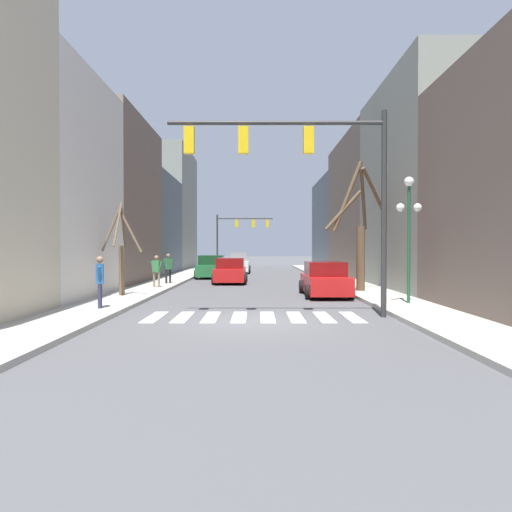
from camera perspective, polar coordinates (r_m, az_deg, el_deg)
The scene contains 18 objects.
ground_plane at distance 14.87m, azimuth -0.43°, elevation -7.58°, with size 240.00×240.00×0.00m, color #4C4C4F.
sidewalk_left at distance 15.89m, azimuth -21.03°, elevation -6.82°, with size 2.31×90.00×0.15m.
sidewalk_right at distance 15.83m, azimuth 20.26°, elevation -6.85°, with size 2.31×90.00×0.15m.
building_row_left at distance 34.69m, azimuth -16.60°, elevation 6.06°, with size 6.00×48.77×12.20m.
building_row_right at distance 35.63m, azimuth 15.64°, elevation 5.35°, with size 6.00×50.26×10.90m.
crosswalk_stripes at distance 15.98m, azimuth -0.41°, elevation -6.98°, with size 6.75×2.60×0.01m.
traffic_signal_near at distance 16.12m, azimuth 5.48°, elevation 10.47°, with size 6.95×0.28×6.56m.
traffic_signal_far at distance 54.45m, azimuth -2.13°, elevation 3.13°, with size 6.16×0.28×5.83m.
street_lamp_right_corner at distance 19.45m, azimuth 16.97°, elevation 4.59°, with size 0.95×0.36×4.70m.
car_parked_left_far at distance 36.82m, azimuth -5.21°, elevation -1.30°, with size 2.17×4.71×1.67m.
car_parked_left_near at distance 43.79m, azimuth -2.05°, elevation -0.87°, with size 1.97×4.59×1.81m.
car_driving_away_lane at distance 23.00m, azimuth 7.78°, elevation -2.73°, with size 2.08×4.69×1.57m.
car_parked_right_far at distance 31.38m, azimuth -3.05°, elevation -1.75°, with size 2.09×4.73×1.58m.
pedestrian_on_right_sidewalk at distance 26.71m, azimuth -11.42°, elevation -1.39°, with size 0.70×0.33×1.66m.
pedestrian_near_right_corner at distance 29.52m, azimuth -10.11°, elevation -1.10°, with size 0.53×0.63×1.72m.
pedestrian_crossing_street at distance 17.86m, azimuth -17.52°, elevation -2.34°, with size 0.32×0.76×1.77m.
street_tree_right_far at distance 22.43m, azimuth -15.20°, elevation 0.27°, with size 1.74×2.03×4.03m.
street_tree_right_near at distance 24.65m, azimuth 11.75°, elevation 2.67°, with size 3.96×2.51×6.23m.
Camera 1 is at (0.08, -14.71, 2.20)m, focal length 35.00 mm.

